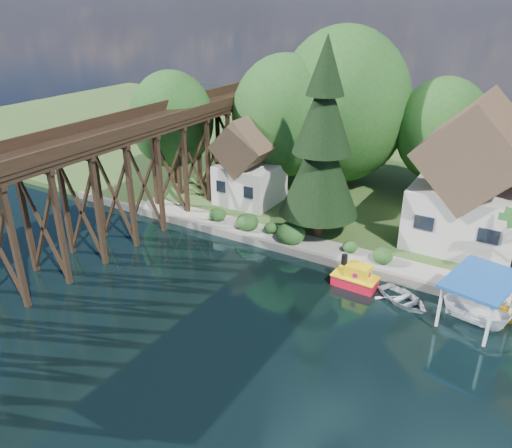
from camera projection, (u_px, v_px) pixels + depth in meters
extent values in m
plane|color=black|center=(281.00, 324.00, 29.14)|extent=(140.00, 140.00, 0.00)
cube|color=#335020|center=(425.00, 166.00, 55.60)|extent=(140.00, 52.00, 0.50)
cube|color=slate|center=(390.00, 277.00, 33.39)|extent=(60.00, 0.40, 0.62)
cube|color=gray|center=(426.00, 274.00, 33.38)|extent=(50.00, 2.60, 0.06)
cube|color=black|center=(42.00, 223.00, 32.47)|extent=(4.00, 0.36, 8.00)
cube|color=black|center=(81.00, 207.00, 34.97)|extent=(4.00, 0.36, 8.00)
cube|color=black|center=(115.00, 193.00, 37.47)|extent=(4.00, 0.36, 8.00)
cube|color=black|center=(144.00, 181.00, 39.96)|extent=(4.00, 0.36, 8.00)
cube|color=black|center=(170.00, 170.00, 42.46)|extent=(4.00, 0.36, 8.00)
cube|color=black|center=(193.00, 160.00, 44.96)|extent=(4.00, 0.36, 8.00)
cube|color=black|center=(213.00, 152.00, 47.46)|extent=(4.00, 0.36, 8.00)
cube|color=black|center=(232.00, 144.00, 49.96)|extent=(4.00, 0.36, 8.00)
cube|color=black|center=(249.00, 137.00, 52.46)|extent=(4.00, 0.36, 8.00)
cube|color=black|center=(264.00, 131.00, 54.96)|extent=(4.00, 0.36, 8.00)
cube|color=black|center=(119.00, 129.00, 38.79)|extent=(0.35, 44.00, 0.35)
cube|color=black|center=(153.00, 135.00, 37.16)|extent=(0.35, 44.00, 0.35)
cube|color=black|center=(135.00, 128.00, 37.85)|extent=(4.00, 44.00, 0.30)
cube|color=black|center=(115.00, 118.00, 38.56)|extent=(0.12, 44.00, 0.80)
cube|color=black|center=(154.00, 124.00, 36.69)|extent=(0.12, 44.00, 0.80)
cube|color=silver|center=(466.00, 213.00, 37.23)|extent=(7.50, 8.00, 4.50)
cube|color=#4E3E2A|center=(478.00, 148.00, 35.18)|extent=(7.64, 8.64, 7.64)
cube|color=black|center=(424.00, 223.00, 34.96)|extent=(1.35, 0.08, 1.00)
cube|color=black|center=(488.00, 236.00, 33.00)|extent=(1.35, 0.08, 1.00)
cube|color=silver|center=(250.00, 183.00, 44.68)|extent=(5.00, 5.00, 3.50)
cube|color=#4E3E2A|center=(250.00, 144.00, 43.21)|extent=(5.09, 5.40, 5.09)
cube|color=black|center=(221.00, 187.00, 43.28)|extent=(0.90, 0.08, 1.00)
cube|color=black|center=(248.00, 193.00, 41.97)|extent=(0.90, 0.08, 1.00)
cylinder|color=#382314|center=(283.00, 166.00, 47.52)|extent=(0.50, 0.50, 4.50)
ellipsoid|color=#1D4C1B|center=(285.00, 116.00, 45.55)|extent=(4.40, 4.40, 5.06)
cylinder|color=#382314|center=(339.00, 159.00, 48.68)|extent=(0.50, 0.50, 4.95)
ellipsoid|color=#1D4C1B|center=(343.00, 106.00, 46.52)|extent=(5.00, 5.00, 5.75)
cylinder|color=#382314|center=(435.00, 176.00, 45.44)|extent=(0.50, 0.50, 4.05)
ellipsoid|color=#1D4C1B|center=(442.00, 130.00, 43.67)|extent=(4.00, 4.00, 4.60)
cylinder|color=#382314|center=(175.00, 163.00, 49.16)|extent=(0.50, 0.50, 4.05)
ellipsoid|color=#1D4C1B|center=(172.00, 120.00, 47.39)|extent=(4.00, 4.00, 4.60)
ellipsoid|color=#174117|center=(247.00, 220.00, 39.54)|extent=(1.98, 1.98, 1.53)
ellipsoid|color=#174117|center=(271.00, 226.00, 38.91)|extent=(1.54, 1.54, 1.19)
ellipsoid|color=#174117|center=(291.00, 232.00, 37.48)|extent=(2.20, 2.20, 1.70)
ellipsoid|color=#174117|center=(218.00, 213.00, 41.14)|extent=(1.76, 1.76, 1.36)
ellipsoid|color=#174117|center=(350.00, 245.00, 35.95)|extent=(1.54, 1.54, 1.19)
ellipsoid|color=#174117|center=(383.00, 254.00, 34.52)|extent=(1.76, 1.76, 1.36)
cylinder|color=#382314|center=(318.00, 218.00, 38.51)|extent=(0.82, 0.82, 2.73)
cone|color=black|center=(321.00, 167.00, 36.82)|extent=(6.01, 6.01, 7.28)
cone|color=black|center=(324.00, 112.00, 35.12)|extent=(4.37, 4.37, 5.92)
cone|color=black|center=(327.00, 65.00, 33.80)|extent=(2.73, 2.73, 4.10)
cube|color=red|center=(355.00, 281.00, 32.86)|extent=(2.87, 1.60, 0.75)
cube|color=yellow|center=(355.00, 276.00, 32.69)|extent=(2.97, 1.70, 0.09)
cube|color=yellow|center=(358.00, 272.00, 32.43)|extent=(1.54, 1.18, 0.94)
cylinder|color=black|center=(344.00, 259.00, 32.69)|extent=(0.41, 0.41, 0.66)
cylinder|color=#9F0C67|center=(355.00, 276.00, 31.99)|extent=(0.34, 0.09, 0.34)
cylinder|color=#9F0C67|center=(362.00, 268.00, 32.88)|extent=(0.34, 0.09, 0.34)
cylinder|color=#9F0C67|center=(369.00, 275.00, 32.06)|extent=(0.09, 0.34, 0.34)
imported|color=silver|center=(404.00, 297.00, 31.04)|extent=(4.37, 3.96, 0.74)
imported|color=white|center=(475.00, 313.00, 28.85)|extent=(4.06, 2.22, 1.48)
cube|color=#1950A8|center=(482.00, 280.00, 27.93)|extent=(4.20, 5.34, 0.18)
cylinder|color=white|center=(488.00, 326.00, 26.27)|extent=(0.18, 0.18, 2.67)
cylinder|color=white|center=(440.00, 306.00, 27.93)|extent=(0.18, 0.18, 2.67)
cylinder|color=white|center=(469.00, 278.00, 30.70)|extent=(0.18, 0.18, 2.67)
imported|color=yellow|center=(507.00, 310.00, 29.29)|extent=(2.85, 2.59, 1.30)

